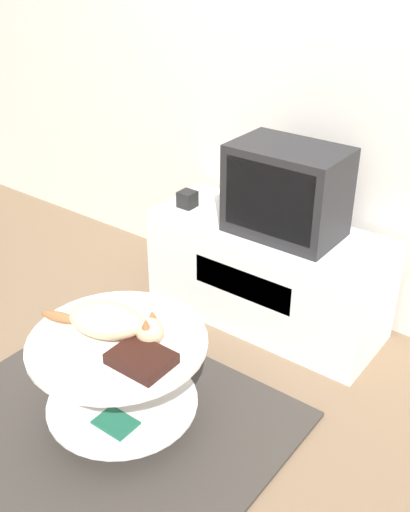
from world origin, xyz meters
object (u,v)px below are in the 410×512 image
object	(u,v)px
speaker	(187,199)
dvd_box	(141,359)
tv	(287,191)
cat	(111,321)

from	to	relation	value
speaker	dvd_box	world-z (taller)	speaker
tv	dvd_box	xyz separation A→B (m)	(0.03, -1.10, -0.31)
tv	speaker	world-z (taller)	tv
speaker	dvd_box	xyz separation A→B (m)	(0.61, -1.06, -0.13)
speaker	dvd_box	size ratio (longest dim) A/B	0.38
dvd_box	speaker	bearing A→B (deg)	120.22
speaker	dvd_box	distance (m)	1.23
dvd_box	cat	size ratio (longest dim) A/B	0.43
tv	dvd_box	size ratio (longest dim) A/B	2.38
dvd_box	cat	world-z (taller)	cat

